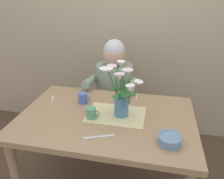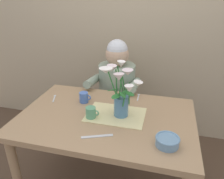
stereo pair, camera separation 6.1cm
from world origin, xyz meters
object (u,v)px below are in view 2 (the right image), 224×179
object	(u,v)px
coffee_cup	(91,113)
ceramic_mug	(84,97)
seated_person	(117,98)
dinner_knife	(97,136)
flower_vase	(121,91)
ceramic_bowl	(167,141)

from	to	relation	value
coffee_cup	ceramic_mug	bearing A→B (deg)	122.31
coffee_cup	ceramic_mug	xyz separation A→B (m)	(-0.13, 0.20, 0.00)
seated_person	dinner_knife	distance (m)	0.88
flower_vase	ceramic_bowl	size ratio (longest dim) A/B	2.69
seated_person	coffee_cup	distance (m)	0.70
dinner_knife	seated_person	bearing A→B (deg)	72.90
seated_person	ceramic_bowl	bearing A→B (deg)	-56.66
ceramic_bowl	ceramic_mug	size ratio (longest dim) A/B	1.46
flower_vase	ceramic_mug	bearing A→B (deg)	157.73
dinner_knife	ceramic_mug	world-z (taller)	ceramic_mug
coffee_cup	flower_vase	bearing A→B (deg)	21.90
coffee_cup	ceramic_mug	size ratio (longest dim) A/B	1.00
dinner_knife	ceramic_mug	size ratio (longest dim) A/B	2.04
ceramic_bowl	coffee_cup	xyz separation A→B (m)	(-0.51, 0.17, 0.01)
coffee_cup	ceramic_bowl	bearing A→B (deg)	-18.08
ceramic_bowl	coffee_cup	size ratio (longest dim) A/B	1.46
seated_person	ceramic_bowl	size ratio (longest dim) A/B	8.35
dinner_knife	ceramic_mug	distance (m)	0.46
seated_person	ceramic_mug	world-z (taller)	seated_person
flower_vase	coffee_cup	world-z (taller)	flower_vase
flower_vase	coffee_cup	size ratio (longest dim) A/B	3.93
seated_person	ceramic_mug	distance (m)	0.54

